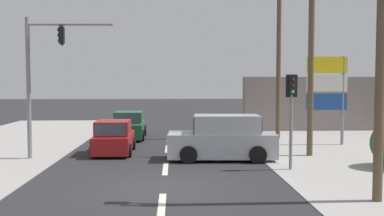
% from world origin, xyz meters
% --- Properties ---
extents(ground_plane, '(140.00, 140.00, 0.00)m').
position_xyz_m(ground_plane, '(0.00, 0.00, 0.00)').
color(ground_plane, '#28282B').
extents(lane_dash_near, '(0.20, 2.40, 0.01)m').
position_xyz_m(lane_dash_near, '(0.00, -2.00, 0.00)').
color(lane_dash_near, silver).
rests_on(lane_dash_near, ground).
extents(lane_dash_mid, '(0.20, 2.40, 0.01)m').
position_xyz_m(lane_dash_mid, '(0.00, 3.00, 0.00)').
color(lane_dash_mid, silver).
rests_on(lane_dash_mid, ground).
extents(lane_dash_far, '(0.20, 2.40, 0.01)m').
position_xyz_m(lane_dash_far, '(0.00, 8.00, 0.00)').
color(lane_dash_far, silver).
rests_on(lane_dash_far, ground).
extents(utility_pole_foreground_right, '(3.78, 0.52, 9.10)m').
position_xyz_m(utility_pole_foreground_right, '(5.77, -1.88, 4.91)').
color(utility_pole_foreground_right, brown).
rests_on(utility_pole_foreground_right, ground).
extents(utility_pole_midground_right, '(1.80, 0.26, 9.68)m').
position_xyz_m(utility_pole_midground_right, '(6.34, 5.68, 5.08)').
color(utility_pole_midground_right, brown).
rests_on(utility_pole_midground_right, ground).
extents(utility_pole_background_right, '(1.80, 0.26, 10.68)m').
position_xyz_m(utility_pole_background_right, '(6.34, 11.79, 5.59)').
color(utility_pole_background_right, brown).
rests_on(utility_pole_background_right, ground).
extents(traffic_signal_mast, '(3.69, 0.44, 6.00)m').
position_xyz_m(traffic_signal_mast, '(-5.30, 5.42, 3.83)').
color(traffic_signal_mast, slate).
rests_on(traffic_signal_mast, ground).
extents(pedestal_signal_right_kerb, '(0.44, 0.30, 3.56)m').
position_xyz_m(pedestal_signal_right_kerb, '(4.68, 2.59, 2.42)').
color(pedestal_signal_right_kerb, slate).
rests_on(pedestal_signal_right_kerb, ground).
extents(shopping_plaza_sign, '(2.10, 0.16, 4.60)m').
position_xyz_m(shopping_plaza_sign, '(8.21, 9.01, 2.98)').
color(shopping_plaza_sign, slate).
rests_on(shopping_plaza_sign, ground).
extents(shopfront_wall_far, '(12.00, 1.00, 3.60)m').
position_xyz_m(shopfront_wall_far, '(11.00, 16.00, 1.80)').
color(shopfront_wall_far, gray).
rests_on(shopfront_wall_far, ground).
extents(suv_oncoming_near, '(4.61, 2.21, 1.90)m').
position_xyz_m(suv_oncoming_near, '(2.39, 4.88, 0.88)').
color(suv_oncoming_near, '#A3A8AD').
rests_on(suv_oncoming_near, ground).
extents(hatchback_crossing_left, '(1.81, 3.66, 1.53)m').
position_xyz_m(hatchback_crossing_left, '(-2.43, 6.71, 0.70)').
color(hatchback_crossing_left, maroon).
rests_on(hatchback_crossing_left, ground).
extents(sedan_receding_far, '(1.96, 4.27, 1.56)m').
position_xyz_m(sedan_receding_far, '(-2.30, 12.18, 0.70)').
color(sedan_receding_far, '#235633').
rests_on(sedan_receding_far, ground).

